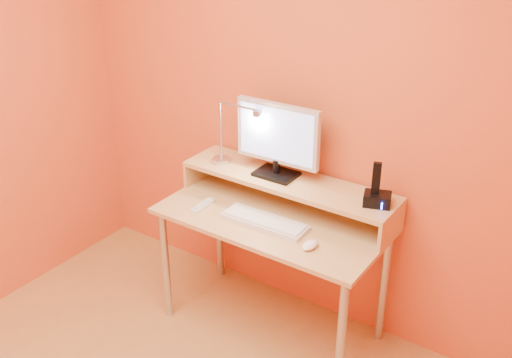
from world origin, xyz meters
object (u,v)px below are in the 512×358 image
Objects in this scene: mouse at (310,245)px; remote_control at (203,206)px; monitor_panel at (278,133)px; keyboard at (265,222)px; lamp_base at (221,160)px; phone_dock at (377,199)px.

mouse is 0.63× the size of remote_control.
monitor_panel is 0.46m from keyboard.
monitor_panel reaches higher than mouse.
keyboard is 4.48× the size of mouse.
phone_dock reaches higher than lamp_base.
mouse is (-0.19, -0.30, -0.17)m from phone_dock.
monitor_panel is at bearing 107.17° from keyboard.
remote_control is (-0.67, 0.03, -0.01)m from mouse.
phone_dock is 1.27× the size of mouse.
monitor_panel is 0.62m from mouse.
mouse is 0.67m from remote_control.
keyboard is 0.37m from remote_control.
monitor_panel reaches higher than lamp_base.
phone_dock is (0.92, 0.03, 0.02)m from lamp_base.
keyboard is (0.42, -0.20, -0.16)m from lamp_base.
keyboard is at bearing -25.37° from lamp_base.
remote_control is at bearing -175.16° from keyboard.
mouse is at bearing -142.45° from phone_dock.
lamp_base reaches higher than remote_control.
phone_dock is at bearing 60.33° from mouse.
lamp_base is 0.92m from phone_dock.
keyboard is at bearing -73.21° from monitor_panel.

